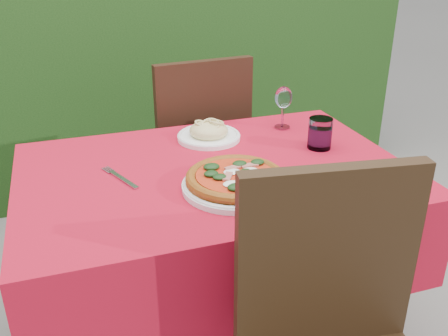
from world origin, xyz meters
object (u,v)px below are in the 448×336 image
object	(u,v)px
pizza_plate	(236,180)
water_glass	(320,135)
wine_glass	(283,99)
pasta_plate	(209,133)
chair_far	(197,144)
fork	(124,180)

from	to	relation	value
pizza_plate	water_glass	size ratio (longest dim) A/B	3.07
pizza_plate	wine_glass	size ratio (longest dim) A/B	2.02
pasta_plate	pizza_plate	bearing A→B (deg)	-95.76
water_glass	wine_glass	distance (m)	0.24
pizza_plate	water_glass	distance (m)	0.45
water_glass	wine_glass	xyz separation A→B (m)	(-0.04, 0.23, 0.07)
chair_far	pasta_plate	bearing A→B (deg)	75.87
chair_far	water_glass	size ratio (longest dim) A/B	8.72
water_glass	wine_glass	size ratio (longest dim) A/B	0.66
chair_far	pasta_plate	distance (m)	0.47
water_glass	fork	world-z (taller)	water_glass
pizza_plate	chair_far	bearing A→B (deg)	82.66
chair_far	wine_glass	distance (m)	0.56
pizza_plate	fork	world-z (taller)	pizza_plate
chair_far	pasta_plate	xyz separation A→B (m)	(-0.07, -0.42, 0.21)
wine_glass	fork	xyz separation A→B (m)	(-0.67, -0.28, -0.12)
pasta_plate	chair_far	bearing A→B (deg)	81.09
chair_far	wine_glass	size ratio (longest dim) A/B	5.74
chair_far	wine_glass	world-z (taller)	chair_far
chair_far	pizza_plate	bearing A→B (deg)	77.45
pizza_plate	fork	bearing A→B (deg)	152.43
pizza_plate	pasta_plate	distance (m)	0.42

